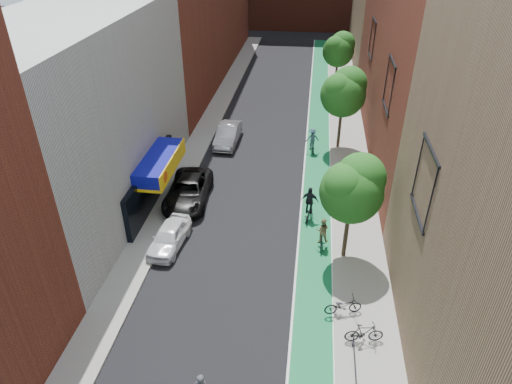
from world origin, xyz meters
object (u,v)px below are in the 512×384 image
(parked_car_silver, at_px, (228,135))
(cyclist_lane_far, at_px, (312,141))
(parked_car_black, at_px, (188,191))
(cyclist_lane_near, at_px, (322,235))
(parked_car_white, at_px, (169,236))
(cyclist_lane_mid, at_px, (309,207))

(parked_car_silver, relative_size, cyclist_lane_far, 2.37)
(parked_car_black, xyz_separation_m, cyclist_lane_near, (8.94, -3.76, 0.00))
(parked_car_white, relative_size, cyclist_lane_far, 1.99)
(parked_car_white, distance_m, cyclist_lane_mid, 8.90)
(parked_car_white, height_order, parked_car_silver, parked_car_silver)
(parked_car_black, relative_size, parked_car_silver, 1.20)
(parked_car_black, bearing_deg, parked_car_white, -91.21)
(parked_car_black, xyz_separation_m, cyclist_lane_far, (8.09, 8.44, 0.12))
(parked_car_black, bearing_deg, parked_car_silver, 80.74)
(parked_car_silver, bearing_deg, parked_car_white, -92.90)
(cyclist_lane_near, distance_m, cyclist_lane_mid, 2.89)
(parked_car_silver, height_order, cyclist_lane_mid, cyclist_lane_mid)
(cyclist_lane_near, bearing_deg, parked_car_white, 9.06)
(parked_car_black, distance_m, cyclist_lane_near, 9.70)
(parked_car_white, height_order, cyclist_lane_near, cyclist_lane_near)
(cyclist_lane_mid, bearing_deg, cyclist_lane_far, -79.40)
(parked_car_white, bearing_deg, parked_car_silver, 91.69)
(parked_car_white, height_order, parked_car_black, parked_car_black)
(cyclist_lane_mid, bearing_deg, cyclist_lane_near, 116.59)
(cyclist_lane_near, xyz_separation_m, cyclist_lane_mid, (-0.81, 2.77, 0.06))
(parked_car_white, distance_m, cyclist_lane_far, 15.52)
(cyclist_lane_mid, bearing_deg, parked_car_black, 3.39)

